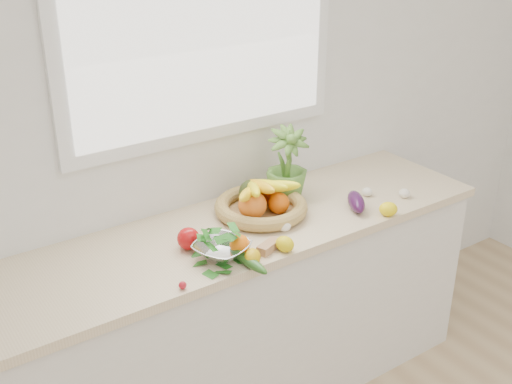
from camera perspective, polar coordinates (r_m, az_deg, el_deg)
back_wall at (r=2.77m, az=-4.66°, el=7.69°), size 4.50×0.02×2.70m
counter_cabinet at (r=2.96m, az=-1.04°, el=-11.07°), size 2.20×0.58×0.86m
countertop at (r=2.72m, az=-1.11°, el=-3.36°), size 2.24×0.62×0.04m
window_frame at (r=2.67m, az=-4.79°, el=15.85°), size 1.30×0.03×1.10m
window_pane at (r=2.65m, az=-4.57°, el=15.80°), size 1.18×0.01×0.98m
orange_loose at (r=2.48m, az=-1.45°, el=-4.71°), size 0.10×0.10×0.08m
lemon_a at (r=2.51m, az=2.58°, el=-4.64°), size 0.08×0.09×0.06m
lemon_b at (r=2.42m, az=-0.32°, el=-5.80°), size 0.10×0.10×0.06m
lemon_c at (r=2.83m, az=11.68°, el=-1.49°), size 0.10×0.10×0.06m
apple at (r=2.53m, az=-6.03°, el=-4.14°), size 0.11×0.11×0.09m
ginger at (r=2.51m, az=1.14°, el=-4.88°), size 0.12×0.08×0.03m
garlic_a at (r=2.66m, az=2.52°, el=-3.00°), size 0.06×0.06×0.05m
garlic_b at (r=3.00m, az=9.86°, el=0.01°), size 0.05×0.05×0.04m
garlic_c at (r=3.02m, az=13.07°, el=-0.11°), size 0.06×0.06×0.04m
eggplant at (r=2.86m, az=8.89°, el=-0.86°), size 0.15×0.19×0.07m
cucumber at (r=2.41m, az=-0.72°, el=-6.12°), size 0.05×0.23×0.04m
radish at (r=2.30m, az=-6.54°, el=-8.23°), size 0.04×0.04×0.03m
potted_herb at (r=2.88m, az=2.78°, el=2.45°), size 0.23×0.23×0.34m
fruit_basket at (r=2.78m, az=0.40°, el=-0.93°), size 0.47×0.47×0.20m
colander_with_spinach at (r=2.45m, az=-3.07°, el=-4.76°), size 0.27×0.27×0.11m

